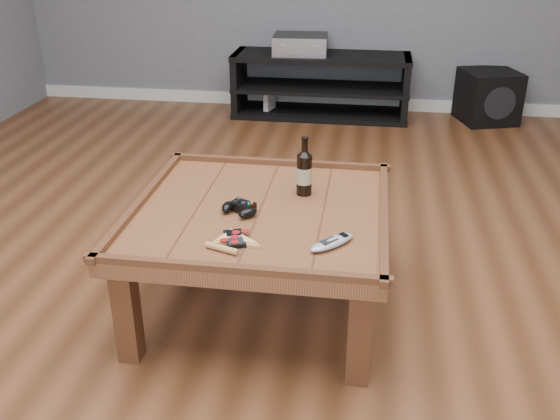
# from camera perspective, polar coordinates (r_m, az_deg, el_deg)

# --- Properties ---
(ground) EXTENTS (6.00, 6.00, 0.00)m
(ground) POSITION_cam_1_polar(r_m,az_deg,el_deg) (2.70, -1.69, -8.56)
(ground) COLOR #4B2915
(ground) RESTS_ON ground
(baseboard) EXTENTS (5.00, 0.02, 0.10)m
(baseboard) POSITION_cam_1_polar(r_m,az_deg,el_deg) (5.40, 3.90, 9.86)
(baseboard) COLOR silver
(baseboard) RESTS_ON ground
(coffee_table) EXTENTS (1.03, 1.03, 0.48)m
(coffee_table) POSITION_cam_1_polar(r_m,az_deg,el_deg) (2.50, -1.81, -1.13)
(coffee_table) COLOR #593219
(coffee_table) RESTS_ON ground
(media_console) EXTENTS (1.40, 0.45, 0.50)m
(media_console) POSITION_cam_1_polar(r_m,az_deg,el_deg) (5.12, 3.73, 11.25)
(media_console) COLOR black
(media_console) RESTS_ON ground
(beer_bottle) EXTENTS (0.07, 0.07, 0.25)m
(beer_bottle) POSITION_cam_1_polar(r_m,az_deg,el_deg) (2.57, 2.24, 3.54)
(beer_bottle) COLOR black
(beer_bottle) RESTS_ON coffee_table
(game_controller) EXTENTS (0.16, 0.14, 0.04)m
(game_controller) POSITION_cam_1_polar(r_m,az_deg,el_deg) (2.43, -3.71, 0.16)
(game_controller) COLOR black
(game_controller) RESTS_ON coffee_table
(pizza_slice) EXTENTS (0.20, 0.26, 0.02)m
(pizza_slice) POSITION_cam_1_polar(r_m,az_deg,el_deg) (2.23, -4.34, -2.80)
(pizza_slice) COLOR tan
(pizza_slice) RESTS_ON coffee_table
(smartphone) EXTENTS (0.11, 0.14, 0.02)m
(smartphone) POSITION_cam_1_polar(r_m,az_deg,el_deg) (2.24, -4.17, -2.63)
(smartphone) COLOR black
(smartphone) RESTS_ON coffee_table
(remote_control) EXTENTS (0.18, 0.19, 0.03)m
(remote_control) POSITION_cam_1_polar(r_m,az_deg,el_deg) (2.20, 4.78, -2.96)
(remote_control) COLOR #979CA4
(remote_control) RESTS_ON coffee_table
(av_receiver) EXTENTS (0.43, 0.37, 0.15)m
(av_receiver) POSITION_cam_1_polar(r_m,az_deg,el_deg) (5.06, 1.87, 14.91)
(av_receiver) COLOR black
(av_receiver) RESTS_ON media_console
(subwoofer) EXTENTS (0.50, 0.50, 0.40)m
(subwoofer) POSITION_cam_1_polar(r_m,az_deg,el_deg) (5.24, 18.49, 9.82)
(subwoofer) COLOR black
(subwoofer) RESTS_ON ground
(game_console) EXTENTS (0.13, 0.18, 0.20)m
(game_console) POSITION_cam_1_polar(r_m,az_deg,el_deg) (5.19, -0.96, 9.74)
(game_console) COLOR gray
(game_console) RESTS_ON ground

